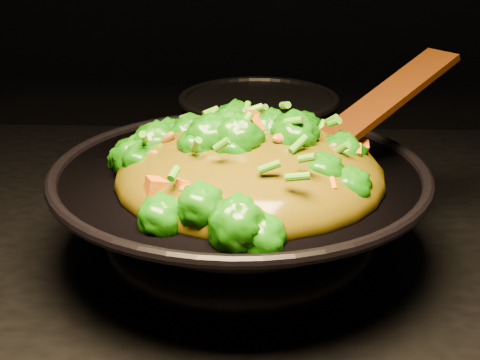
# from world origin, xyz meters

# --- Properties ---
(wok) EXTENTS (0.41, 0.41, 0.11)m
(wok) POSITION_xyz_m (-0.01, -0.03, 0.96)
(wok) COLOR black
(wok) RESTS_ON stovetop
(stir_fry) EXTENTS (0.35, 0.35, 0.10)m
(stir_fry) POSITION_xyz_m (0.00, -0.06, 1.06)
(stir_fry) COLOR #176707
(stir_fry) RESTS_ON wok
(spatula) EXTENTS (0.24, 0.21, 0.12)m
(spatula) POSITION_xyz_m (0.12, -0.01, 1.06)
(spatula) COLOR black
(spatula) RESTS_ON wok
(back_pot) EXTENTS (0.29, 0.29, 0.12)m
(back_pot) POSITION_xyz_m (0.01, 0.22, 0.96)
(back_pot) COLOR black
(back_pot) RESTS_ON stovetop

